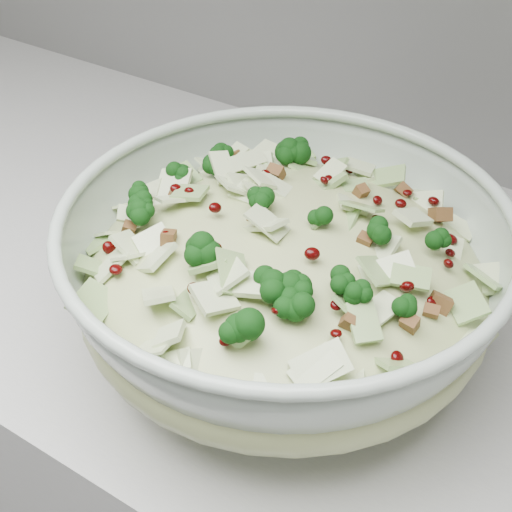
{
  "coord_description": "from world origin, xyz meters",
  "views": [
    {
      "loc": [
        0.09,
        1.2,
        1.37
      ],
      "look_at": [
        -0.16,
        1.58,
        1.01
      ],
      "focal_mm": 50.0,
      "sensor_mm": 36.0,
      "label": 1
    }
  ],
  "objects": [
    {
      "name": "salad",
      "position": [
        -0.14,
        1.6,
        1.0
      ],
      "size": [
        0.4,
        0.4,
        0.15
      ],
      "rotation": [
        0.0,
        0.0,
        -0.19
      ],
      "color": "#A3AD76",
      "rests_on": "mixing_bowl"
    },
    {
      "name": "mixing_bowl",
      "position": [
        -0.14,
        1.6,
        0.98
      ],
      "size": [
        0.43,
        0.43,
        0.15
      ],
      "rotation": [
        0.0,
        0.0,
        -0.19
      ],
      "color": "#A9BAAB",
      "rests_on": "counter"
    }
  ]
}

